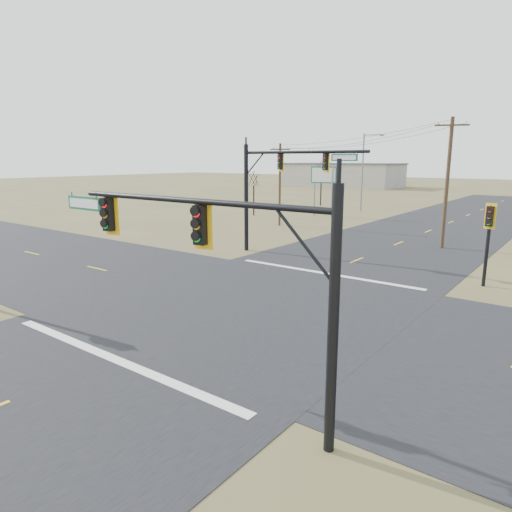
% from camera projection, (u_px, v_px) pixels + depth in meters
% --- Properties ---
extents(ground, '(320.00, 320.00, 0.00)m').
position_uv_depth(ground, '(248.00, 305.00, 21.51)').
color(ground, brown).
rests_on(ground, ground).
extents(road_ew, '(160.00, 14.00, 0.02)m').
position_uv_depth(road_ew, '(248.00, 305.00, 21.50)').
color(road_ew, black).
rests_on(road_ew, ground).
extents(road_ns, '(14.00, 160.00, 0.02)m').
position_uv_depth(road_ns, '(248.00, 305.00, 21.50)').
color(road_ns, black).
rests_on(road_ns, ground).
extents(stop_bar_near, '(12.00, 0.40, 0.01)m').
position_uv_depth(stop_bar_near, '(114.00, 359.00, 15.63)').
color(stop_bar_near, silver).
rests_on(stop_bar_near, road_ns).
extents(stop_bar_far, '(12.00, 0.40, 0.01)m').
position_uv_depth(stop_bar_far, '(325.00, 273.00, 27.37)').
color(stop_bar_far, silver).
rests_on(stop_bar_far, road_ns).
extents(mast_arm_near, '(10.32, 0.49, 6.24)m').
position_uv_depth(mast_arm_near, '(200.00, 242.00, 12.20)').
color(mast_arm_near, black).
rests_on(mast_arm_near, ground).
extents(mast_arm_far, '(9.62, 0.58, 7.79)m').
position_uv_depth(mast_arm_far, '(278.00, 176.00, 31.63)').
color(mast_arm_far, black).
rests_on(mast_arm_far, ground).
extents(pedestal_signal_ne, '(0.62, 0.54, 4.52)m').
position_uv_depth(pedestal_signal_ne, '(489.00, 226.00, 23.91)').
color(pedestal_signal_ne, black).
rests_on(pedestal_signal_ne, ground).
extents(utility_pole_near, '(2.24, 1.07, 9.78)m').
position_uv_depth(utility_pole_near, '(447.00, 182.00, 34.25)').
color(utility_pole_near, '#4C3620').
rests_on(utility_pole_near, ground).
extents(utility_pole_far, '(1.92, 0.88, 8.31)m').
position_uv_depth(utility_pole_far, '(280.00, 183.00, 46.52)').
color(utility_pole_far, '#4C3620').
rests_on(utility_pole_far, ground).
extents(highway_sign, '(3.09, 0.76, 5.90)m').
position_uv_depth(highway_sign, '(324.00, 181.00, 54.17)').
color(highway_sign, slate).
rests_on(highway_sign, ground).
extents(streetlight_c, '(2.79, 0.40, 9.96)m').
position_uv_depth(streetlight_c, '(364.00, 168.00, 59.03)').
color(streetlight_c, slate).
rests_on(streetlight_c, ground).
extents(bare_tree_a, '(2.49, 2.49, 5.71)m').
position_uv_depth(bare_tree_a, '(254.00, 178.00, 54.88)').
color(bare_tree_a, black).
rests_on(bare_tree_a, ground).
extents(bare_tree_b, '(3.21, 3.21, 6.90)m').
position_uv_depth(bare_tree_b, '(322.00, 168.00, 66.65)').
color(bare_tree_b, black).
rests_on(bare_tree_b, ground).
extents(warehouse_left, '(28.00, 14.00, 5.50)m').
position_uv_depth(warehouse_left, '(342.00, 175.00, 114.82)').
color(warehouse_left, '#A39C90').
rests_on(warehouse_left, ground).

